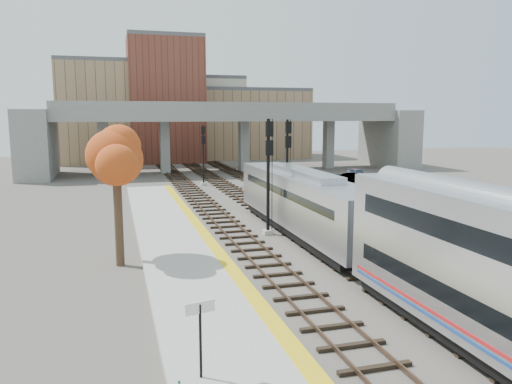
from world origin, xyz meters
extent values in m
plane|color=#47423D|center=(0.00, 0.00, 0.00)|extent=(160.00, 160.00, 0.00)
cube|color=#9E9E99|center=(-7.25, 0.00, 0.17)|extent=(4.50, 60.00, 0.35)
cube|color=yellow|center=(-5.35, 0.00, 0.35)|extent=(0.70, 60.00, 0.01)
cube|color=black|center=(-3.20, 12.50, 0.07)|extent=(2.50, 95.00, 0.14)
cube|color=brown|center=(-3.92, 12.50, 0.18)|extent=(0.07, 95.00, 0.14)
cube|color=brown|center=(-2.48, 12.50, 0.18)|extent=(0.07, 95.00, 0.14)
cube|color=black|center=(1.00, 12.50, 0.07)|extent=(2.50, 95.00, 0.14)
cube|color=brown|center=(0.28, 12.50, 0.18)|extent=(0.07, 95.00, 0.14)
cube|color=brown|center=(1.72, 12.50, 0.18)|extent=(0.07, 95.00, 0.14)
cube|color=black|center=(5.00, 12.50, 0.07)|extent=(2.50, 95.00, 0.14)
cube|color=brown|center=(4.28, 12.50, 0.18)|extent=(0.07, 95.00, 0.14)
cube|color=brown|center=(5.72, 12.50, 0.18)|extent=(0.07, 95.00, 0.14)
cube|color=slate|center=(5.00, 45.00, 7.75)|extent=(46.00, 10.00, 1.50)
cube|color=slate|center=(5.00, 40.20, 9.00)|extent=(46.00, 0.20, 1.00)
cube|color=slate|center=(5.00, 49.80, 9.00)|extent=(46.00, 0.20, 1.00)
cube|color=slate|center=(-12.00, 45.00, 3.50)|extent=(1.20, 1.60, 7.00)
cube|color=slate|center=(-4.00, 45.00, 3.50)|extent=(1.20, 1.60, 7.00)
cube|color=slate|center=(7.00, 45.00, 3.50)|extent=(1.20, 1.60, 7.00)
cube|color=slate|center=(20.00, 45.00, 3.50)|extent=(1.20, 1.60, 7.00)
cube|color=slate|center=(-20.00, 45.00, 4.25)|extent=(4.00, 12.00, 8.50)
cube|color=slate|center=(30.00, 45.00, 4.25)|extent=(4.00, 12.00, 8.50)
cube|color=#9B7A5A|center=(-10.00, 65.00, 8.00)|extent=(18.00, 14.00, 16.00)
cube|color=#4C4C4F|center=(-10.00, 65.00, 16.30)|extent=(18.00, 14.00, 0.60)
cube|color=beige|center=(4.00, 70.00, 7.00)|extent=(16.00, 16.00, 14.00)
cube|color=#4C4C4F|center=(4.00, 70.00, 14.30)|extent=(16.00, 16.00, 0.60)
cube|color=brown|center=(-2.00, 62.00, 10.00)|extent=(12.00, 10.00, 20.00)
cube|color=#4C4C4F|center=(-2.00, 62.00, 20.30)|extent=(12.00, 10.00, 0.60)
cube|color=#9B7A5A|center=(14.00, 68.00, 6.00)|extent=(20.00, 14.00, 12.00)
cube|color=#4C4C4F|center=(14.00, 68.00, 12.30)|extent=(20.00, 14.00, 0.60)
cube|color=black|center=(14.00, 28.00, 0.02)|extent=(14.00, 18.00, 0.04)
cube|color=#A8AAB2|center=(1.00, 6.58, 2.35)|extent=(3.00, 19.00, 3.20)
cube|color=black|center=(1.00, 16.10, 2.95)|extent=(2.20, 0.06, 1.10)
cube|color=black|center=(1.00, 6.58, 2.95)|extent=(3.02, 16.15, 0.50)
cube|color=black|center=(1.00, 6.58, 0.50)|extent=(2.70, 17.10, 0.50)
cube|color=#A8AAB2|center=(1.00, 6.58, 4.15)|extent=(1.60, 9.50, 0.40)
cube|color=#9E9E99|center=(-1.10, 7.42, 0.15)|extent=(0.60, 0.60, 0.30)
cylinder|color=black|center=(-1.10, 7.42, 3.79)|extent=(0.22, 0.22, 7.59)
cube|color=black|center=(-1.10, 7.17, 6.94)|extent=(0.49, 0.18, 0.98)
cube|color=black|center=(-1.10, 7.17, 5.74)|extent=(0.49, 0.18, 0.98)
cube|color=#9E9E99|center=(3.00, 15.32, 0.15)|extent=(0.60, 0.60, 0.30)
cylinder|color=black|center=(3.00, 15.32, 3.73)|extent=(0.21, 0.21, 7.47)
cube|color=black|center=(3.00, 15.07, 6.83)|extent=(0.48, 0.18, 0.96)
cube|color=black|center=(3.00, 15.07, 5.65)|extent=(0.48, 0.18, 0.96)
cube|color=#9E9E99|center=(-1.10, 31.69, 0.15)|extent=(0.60, 0.60, 0.30)
cylinder|color=black|center=(-1.10, 31.69, 3.36)|extent=(0.19, 0.19, 6.73)
cube|color=black|center=(-1.10, 31.44, 6.15)|extent=(0.43, 0.18, 0.87)
cube|color=black|center=(-1.10, 31.44, 5.10)|extent=(0.43, 0.18, 0.87)
cylinder|color=black|center=(-8.54, -10.00, 1.45)|extent=(0.08, 0.08, 2.20)
cube|color=white|center=(-8.54, -10.00, 2.45)|extent=(0.89, 0.25, 0.35)
cylinder|color=#382619|center=(-10.59, 2.98, 2.63)|extent=(0.44, 0.44, 5.25)
ellipsoid|color=red|center=(-10.59, 2.98, 5.63)|extent=(3.60, 3.60, 3.75)
imported|color=#99999E|center=(11.08, 21.50, 0.62)|extent=(2.06, 3.60, 1.15)
imported|color=#99999E|center=(15.98, 29.01, 0.60)|extent=(2.43, 3.56, 1.11)
imported|color=#99999E|center=(18.68, 33.06, 0.57)|extent=(1.84, 3.77, 1.06)
camera|label=1|loc=(-10.69, -23.28, 7.80)|focal=35.00mm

